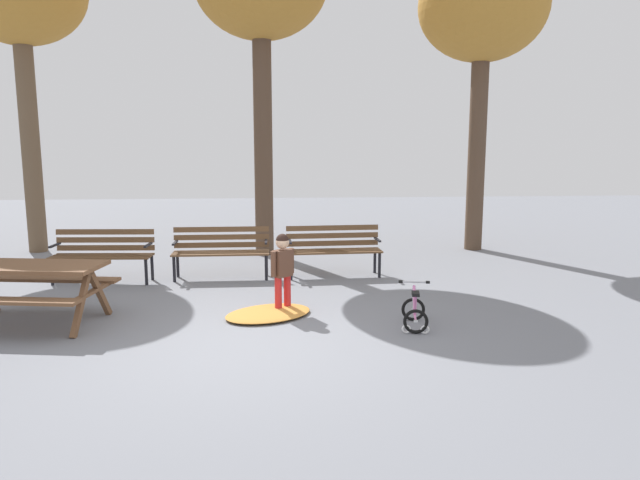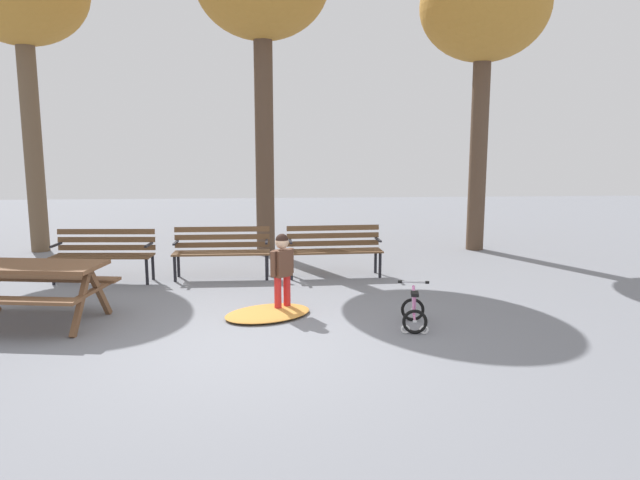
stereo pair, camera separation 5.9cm
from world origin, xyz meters
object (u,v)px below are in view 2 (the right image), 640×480
Objects in this scene: park_bench_far_left at (104,251)px; child_standing at (282,266)px; kids_bicycle at (414,312)px; park_bench_left at (222,248)px; picnic_table at (29,278)px; park_bench_right at (334,246)px.

park_bench_far_left is 1.53× the size of child_standing.
child_standing reaches higher than park_bench_far_left.
child_standing is 1.76× the size of kids_bicycle.
kids_bicycle is at bearing -27.09° from child_standing.
picnic_table is at bearing -131.65° from park_bench_left.
park_bench_right is 1.52× the size of child_standing.
park_bench_left is at bearing 48.35° from picnic_table.
park_bench_left is 2.65× the size of kids_bicycle.
picnic_table is 2.31m from park_bench_far_left.
kids_bicycle is (0.70, -2.96, -0.31)m from park_bench_right.
park_bench_left is (2.16, 2.43, -0.08)m from picnic_table.
park_bench_right is at bearing 67.14° from child_standing.
park_bench_far_left is 1.90m from park_bench_left.
child_standing is 1.85m from kids_bicycle.
park_bench_far_left is at bearing 83.31° from picnic_table.
park_bench_left and park_bench_right have the same top height.
park_bench_right is (1.90, 0.02, 0.00)m from park_bench_left.
child_standing is (-0.90, -2.14, 0.11)m from park_bench_right.
park_bench_far_left is 5.30m from kids_bicycle.
park_bench_far_left is at bearing 148.06° from kids_bicycle.
kids_bicycle is (4.49, -2.80, -0.31)m from park_bench_far_left.
kids_bicycle is at bearing -31.94° from park_bench_far_left.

